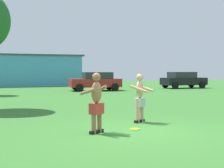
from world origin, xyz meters
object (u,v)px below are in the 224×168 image
object	(u,v)px
player_with_cap	(96,100)
car_red_mid_lot	(96,81)
player_in_gray	(140,97)
frisbee	(135,129)
car_black_far_end	(183,80)

from	to	relation	value
player_with_cap	car_red_mid_lot	xyz separation A→B (m)	(5.44, 17.57, -0.10)
player_in_gray	frisbee	world-z (taller)	player_in_gray
player_with_cap	frisbee	size ratio (longest dim) A/B	5.80
player_in_gray	car_red_mid_lot	size ratio (longest dim) A/B	0.37
player_in_gray	car_black_far_end	size ratio (longest dim) A/B	0.38
car_red_mid_lot	player_in_gray	bearing A→B (deg)	-102.20
player_in_gray	car_black_far_end	xyz separation A→B (m)	(12.66, 17.06, -0.02)
car_red_mid_lot	frisbee	bearing A→B (deg)	-103.58
frisbee	player_with_cap	bearing A→B (deg)	-174.09
frisbee	car_black_far_end	world-z (taller)	car_black_far_end
player_with_cap	car_black_far_end	size ratio (longest dim) A/B	0.39
player_with_cap	player_in_gray	world-z (taller)	player_with_cap
player_with_cap	frisbee	world-z (taller)	player_with_cap
player_in_gray	frisbee	distance (m)	1.56
frisbee	car_black_far_end	xyz separation A→B (m)	(13.35, 18.19, 0.81)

